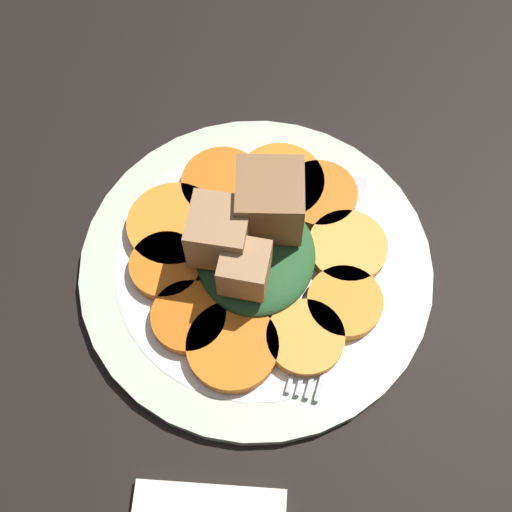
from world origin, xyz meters
TOP-DOWN VIEW (x-y plane):
  - table_slab at (0.00, 0.00)cm, footprint 120.00×120.00cm
  - plate at (0.00, 0.00)cm, footprint 26.49×26.49cm
  - carrot_slice_0 at (-3.06, -6.57)cm, footprint 5.45×5.45cm
  - carrot_slice_1 at (1.39, -6.76)cm, footprint 5.94×5.94cm
  - carrot_slice_2 at (5.83, -4.55)cm, footprint 5.88×5.88cm
  - carrot_slice_3 at (6.75, -1.44)cm, footprint 6.94×6.94cm
  - carrot_slice_4 at (6.33, 3.06)cm, footprint 6.45×6.45cm
  - carrot_slice_5 at (2.40, 6.42)cm, footprint 7.07×7.07cm
  - carrot_slice_6 at (-1.04, 6.60)cm, footprint 5.31×5.31cm
  - carrot_slice_7 at (-4.93, 4.45)cm, footprint 5.35×5.35cm
  - carrot_slice_8 at (-6.88, 1.17)cm, footprint 6.46×6.46cm
  - carrot_slice_9 at (-5.91, -3.85)cm, footprint 5.50×5.50cm
  - center_pile at (0.38, 0.28)cm, footprint 9.83×9.11cm
  - fork at (-1.57, -5.69)cm, footprint 18.20×5.75cm

SIDE VIEW (x-z plane):
  - table_slab at x=0.00cm, z-range 0.00..2.00cm
  - plate at x=0.00cm, z-range 1.99..3.04cm
  - fork at x=-1.57cm, z-range 3.10..3.50cm
  - carrot_slice_0 at x=-3.06cm, z-range 3.10..4.17cm
  - carrot_slice_1 at x=1.39cm, z-range 3.10..4.17cm
  - carrot_slice_2 at x=5.83cm, z-range 3.10..4.17cm
  - carrot_slice_3 at x=6.75cm, z-range 3.10..4.17cm
  - carrot_slice_4 at x=6.33cm, z-range 3.10..4.17cm
  - carrot_slice_5 at x=2.40cm, z-range 3.10..4.17cm
  - carrot_slice_6 at x=-1.04cm, z-range 3.10..4.17cm
  - carrot_slice_7 at x=-4.93cm, z-range 3.10..4.17cm
  - carrot_slice_8 at x=-6.88cm, z-range 3.10..4.17cm
  - carrot_slice_9 at x=-5.91cm, z-range 3.10..4.17cm
  - center_pile at x=0.38cm, z-range 2.42..9.46cm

